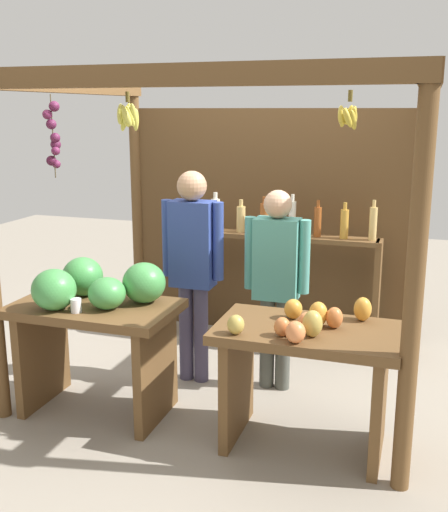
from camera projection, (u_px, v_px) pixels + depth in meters
ground_plane at (233, 377)px, 4.78m from camera, size 12.00×12.00×0.00m
market_stall at (250, 197)px, 4.88m from camera, size 2.74×2.24×2.28m
fruit_counter_left at (96, 313)px, 4.11m from camera, size 1.10×0.72×1.05m
fruit_counter_right at (307, 359)px, 3.69m from camera, size 1.10×0.66×0.93m
bottle_shelf_unit at (275, 256)px, 5.29m from camera, size 1.75×0.22×1.35m
vendor_man at (193, 258)px, 4.53m from camera, size 0.48×0.22×1.61m
vendor_woman at (276, 274)px, 4.42m from camera, size 0.48×0.20×1.49m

